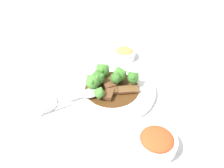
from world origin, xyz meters
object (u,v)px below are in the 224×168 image
Objects in this scene: beef_strip_0 at (108,82)px; serving_spoon at (87,94)px; beef_strip_2 at (109,94)px; beef_strip_3 at (128,89)px; broccoli_floret_6 at (93,82)px; broccoli_floret_4 at (116,78)px; broccoli_floret_2 at (98,78)px; sauce_dish at (44,104)px; side_bowl_kimchi at (157,142)px; side_bowl_appetizer at (124,53)px; main_plate at (112,89)px; beef_strip_1 at (112,89)px; broccoli_floret_5 at (120,74)px; broccoli_floret_0 at (133,78)px; broccoli_floret_1 at (99,93)px; broccoli_floret_3 at (103,71)px.

serving_spoon is (-0.09, -0.03, -0.00)m from beef_strip_0.
beef_strip_2 is 0.07m from beef_strip_3.
beef_strip_3 is at bearing -0.41° from beef_strip_2.
broccoli_floret_6 is at bearing -177.98° from beef_strip_0.
beef_strip_0 is 0.29× the size of serving_spoon.
broccoli_floret_4 is at bearing -9.65° from broccoli_floret_6.
broccoli_floret_2 is 1.09× the size of broccoli_floret_4.
sauce_dish is at bearing 167.64° from beef_strip_3.
side_bowl_appetizer is (0.11, 0.44, -0.00)m from side_bowl_kimchi.
sauce_dish is at bearing 167.44° from serving_spoon.
beef_strip_2 is 0.07m from broccoli_floret_2.
beef_strip_1 reaches higher than main_plate.
serving_spoon is (-0.11, -0.01, -0.03)m from broccoli_floret_4.
serving_spoon is (-0.07, 0.03, -0.00)m from beef_strip_2.
beef_strip_0 is at bearing 107.83° from main_plate.
sauce_dish is at bearing 179.93° from broccoli_floret_5.
beef_strip_2 is (-0.02, -0.02, 0.00)m from beef_strip_1.
broccoli_floret_6 is at bearing 152.64° from beef_strip_3.
beef_strip_1 reaches higher than beef_strip_3.
main_plate is at bearing -38.88° from broccoli_floret_2.
broccoli_floret_5 is (0.05, 0.00, 0.02)m from beef_strip_0.
broccoli_floret_5 reaches higher than beef_strip_3.
beef_strip_2 is at bearing -125.73° from main_plate.
beef_strip_3 is at bearing -142.40° from broccoli_floret_0.
beef_strip_1 is 0.55× the size of side_bowl_appetizer.
beef_strip_3 is at bearing -48.16° from beef_strip_0.
broccoli_floret_1 reaches higher than beef_strip_2.
broccoli_floret_3 reaches higher than beef_strip_3.
beef_strip_0 is at bearing 147.31° from broccoli_floret_4.
beef_strip_2 is at bearing -137.46° from broccoli_floret_5.
beef_strip_1 is at bearing -31.29° from broccoli_floret_6.
broccoli_floret_2 reaches higher than side_bowl_kimchi.
serving_spoon is at bearing -162.00° from beef_strip_0.
broccoli_floret_1 is 0.72× the size of broccoli_floret_3.
broccoli_floret_6 is at bearing 93.61° from broccoli_floret_1.
beef_strip_0 is 0.08m from broccoli_floret_1.
broccoli_floret_4 is 0.27m from side_bowl_kimchi.
broccoli_floret_3 is at bearing 115.92° from broccoli_floret_4.
beef_strip_1 is (-0.01, -0.01, 0.01)m from main_plate.
beef_strip_0 is 1.63× the size of broccoli_floret_1.
sauce_dish is at bearing 175.76° from broccoli_floret_4.
beef_strip_0 is at bearing -131.72° from side_bowl_appetizer.
broccoli_floret_6 is at bearing -1.64° from sauce_dish.
serving_spoon is 2.77× the size of sauce_dish.
side_bowl_appetizer is at bearing 53.35° from main_plate.
broccoli_floret_5 is 0.29m from side_bowl_kimchi.
beef_strip_0 reaches higher than sauce_dish.
broccoli_floret_3 is (-0.09, 0.08, 0.00)m from broccoli_floret_0.
beef_strip_3 is (0.05, -0.04, 0.01)m from main_plate.
beef_strip_1 is 0.23m from sauce_dish.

